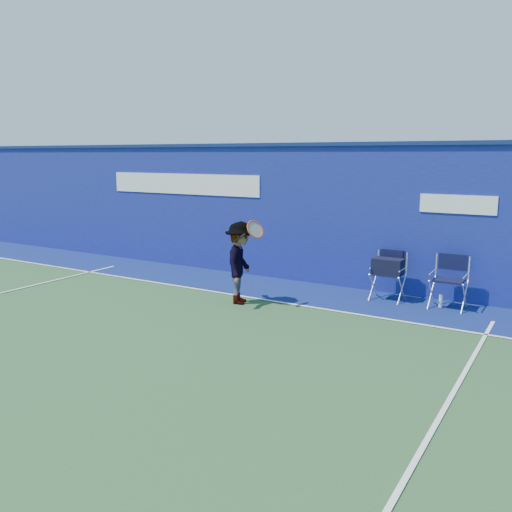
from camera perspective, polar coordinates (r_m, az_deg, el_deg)
The scene contains 8 objects.
ground at distance 8.50m, azimuth -12.74°, elevation -9.06°, with size 80.00×80.00×0.00m, color #2B4F2A.
stadium_wall at distance 12.35m, azimuth 3.86°, elevation 4.70°, with size 24.00×0.50×3.08m.
out_of_bounds_strip at distance 11.66m, azimuth 1.30°, elevation -3.36°, with size 24.00×1.80×0.01m, color navy.
court_lines at distance 8.91m, azimuth -10.05°, elevation -7.95°, with size 24.00×12.00×0.01m.
directors_chair_left at distance 10.94m, azimuth 13.71°, elevation -2.41°, with size 0.58×0.53×0.97m.
directors_chair_right at distance 10.68m, azimuth 19.57°, elevation -3.60°, with size 0.59×0.53×0.99m.
water_bottle at distance 10.75m, azimuth 18.87°, elevation -4.52°, with size 0.07×0.07×0.24m, color white.
tennis_player at distance 10.33m, azimuth -1.64°, elevation -0.71°, with size 1.00×1.16×1.65m.
Camera 1 is at (5.60, -5.72, 2.83)m, focal length 38.00 mm.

